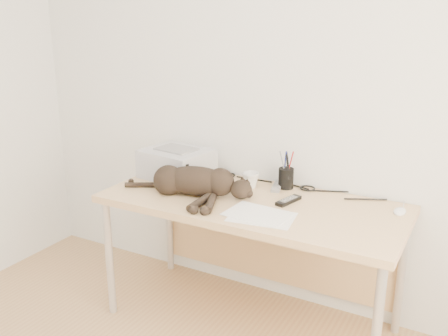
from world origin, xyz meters
The scene contains 11 objects.
wall_back centered at (0.00, 1.75, 1.30)m, with size 3.50×3.50×0.00m, color silver.
desk centered at (0.00, 1.48, 0.61)m, with size 1.60×0.70×0.74m.
printer centered at (-0.57, 1.53, 0.83)m, with size 0.42×0.37×0.18m.
papers centered at (0.13, 1.22, 0.74)m, with size 0.36×0.27×0.01m.
cat centered at (-0.32, 1.31, 0.81)m, with size 0.75×0.37×0.17m.
mug centered at (-0.09, 1.57, 0.78)m, with size 0.10×0.10×0.09m, color white.
pen_cup centered at (0.08, 1.66, 0.80)m, with size 0.08×0.08×0.22m.
remote_grey centered at (0.04, 1.64, 0.75)m, with size 0.05×0.17×0.02m, color gray.
remote_black centered at (0.18, 1.46, 0.75)m, with size 0.05×0.17×0.02m, color black.
mouse centered at (0.72, 1.59, 0.76)m, with size 0.06×0.10×0.03m, color white.
cable_tangle centered at (0.00, 1.70, 0.75)m, with size 1.36×0.09×0.01m, color black, non-canonical shape.
Camera 1 is at (1.06, -0.85, 1.69)m, focal length 40.00 mm.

